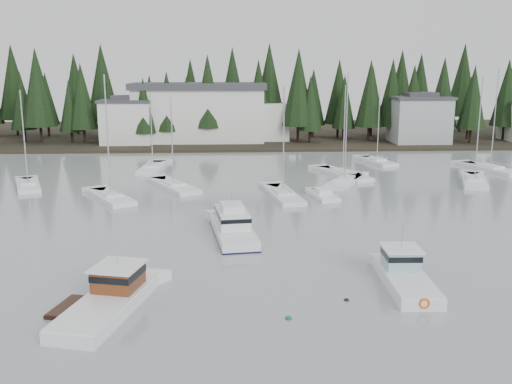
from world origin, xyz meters
TOP-DOWN VIEW (x-y plane):
  - ground at (0.00, 0.00)m, footprint 260.00×260.00m
  - far_shore_land at (0.00, 97.00)m, footprint 240.00×54.00m
  - conifer_treeline at (0.00, 86.00)m, footprint 200.00×22.00m
  - house_west at (-18.00, 79.00)m, footprint 9.54×7.42m
  - house_east_a at (36.00, 78.00)m, footprint 10.60×8.48m
  - harbor_inn at (-2.96, 82.34)m, footprint 29.50×11.50m
  - lobster_boat_brown at (-6.96, 5.76)m, footprint 6.03×9.57m
  - cabin_cruiser_center at (0.68, 20.81)m, footprint 4.33×10.23m
  - lobster_boat_teal at (12.01, 8.73)m, footprint 3.01×7.95m
  - sailboat_0 at (37.34, 50.89)m, footprint 5.76×10.64m
  - sailboat_1 at (15.74, 47.94)m, footprint 6.49×11.02m
  - sailboat_3 at (23.01, 58.05)m, footprint 4.66×8.76m
  - sailboat_4 at (-10.36, 54.21)m, footprint 3.50×10.03m
  - sailboat_5 at (31.37, 42.42)m, footprint 6.11×10.62m
  - sailboat_6 at (6.49, 35.70)m, footprint 4.22×10.46m
  - sailboat_8 at (-6.27, 41.27)m, footprint 7.39×10.67m
  - sailboat_10 at (-12.61, 35.37)m, footprint 6.91×9.28m
  - sailboat_11 at (-23.92, 42.44)m, footprint 5.43×8.95m
  - sailboat_12 at (14.98, 43.03)m, footprint 7.17×10.32m
  - runabout_1 at (10.91, 34.95)m, footprint 3.17×5.95m
  - mooring_buoy_green at (3.72, 3.88)m, footprint 0.40×0.40m
  - mooring_buoy_dark at (7.62, 6.35)m, footprint 0.33×0.33m

SIDE VIEW (x-z plane):
  - ground at x=0.00m, z-range 0.00..0.00m
  - far_shore_land at x=0.00m, z-range -0.50..0.50m
  - conifer_treeline at x=0.00m, z-range -10.00..10.00m
  - mooring_buoy_green at x=3.72m, z-range -0.20..0.20m
  - mooring_buoy_dark at x=7.62m, z-range -0.16..0.16m
  - sailboat_4 at x=-10.36m, z-range -5.52..5.62m
  - sailboat_8 at x=-6.27m, z-range -5.63..5.73m
  - sailboat_1 at x=15.74m, z-range -6.20..6.32m
  - sailboat_6 at x=6.49m, z-range -6.33..6.46m
  - sailboat_3 at x=23.01m, z-range -5.86..5.99m
  - sailboat_11 at x=-23.92m, z-range -6.02..6.16m
  - sailboat_5 at x=31.37m, z-range -6.85..6.99m
  - sailboat_0 at x=37.34m, z-range -7.32..7.47m
  - sailboat_12 at x=14.98m, z-range -7.02..7.18m
  - sailboat_10 at x=-12.61m, z-range -6.94..7.10m
  - runabout_1 at x=10.91m, z-range -0.58..0.84m
  - lobster_boat_brown at x=-6.96m, z-range -1.74..2.76m
  - lobster_boat_teal at x=12.01m, z-range -1.66..2.70m
  - cabin_cruiser_center at x=0.68m, z-range -1.49..2.77m
  - house_west at x=-18.00m, z-range 0.28..9.03m
  - house_east_a at x=36.00m, z-range 0.28..9.53m
  - harbor_inn at x=-2.96m, z-range 0.33..11.23m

